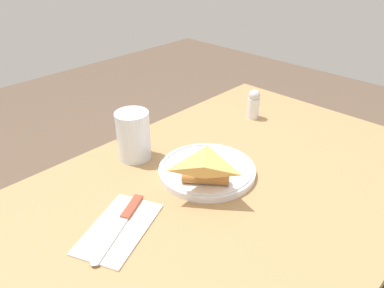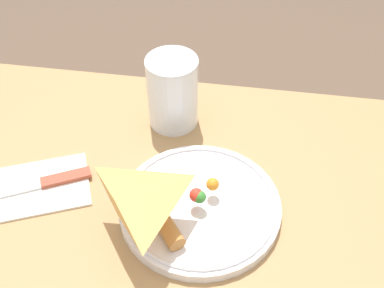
# 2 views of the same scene
# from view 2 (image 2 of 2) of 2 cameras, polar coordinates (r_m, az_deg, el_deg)

# --- Properties ---
(dining_table) EXTENTS (1.21, 0.73, 0.73)m
(dining_table) POSITION_cam_2_polar(r_m,az_deg,el_deg) (0.77, -3.73, -16.03)
(dining_table) COLOR #A87F51
(dining_table) RESTS_ON ground_plane
(plate_pizza) EXTENTS (0.23, 0.23, 0.05)m
(plate_pizza) POSITION_cam_2_polar(r_m,az_deg,el_deg) (0.70, 0.67, -7.27)
(plate_pizza) COLOR white
(plate_pizza) RESTS_ON dining_table
(milk_glass) EXTENTS (0.09, 0.09, 0.13)m
(milk_glass) POSITION_cam_2_polar(r_m,az_deg,el_deg) (0.80, -2.31, 6.10)
(milk_glass) COLOR white
(milk_glass) RESTS_ON dining_table
(napkin_folded) EXTENTS (0.22, 0.17, 0.00)m
(napkin_folded) POSITION_cam_2_polar(r_m,az_deg,el_deg) (0.77, -19.11, -5.14)
(napkin_folded) COLOR white
(napkin_folded) RESTS_ON dining_table
(butter_knife) EXTENTS (0.19, 0.11, 0.01)m
(butter_knife) POSITION_cam_2_polar(r_m,az_deg,el_deg) (0.77, -18.44, -4.74)
(butter_knife) COLOR #99422D
(butter_knife) RESTS_ON napkin_folded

